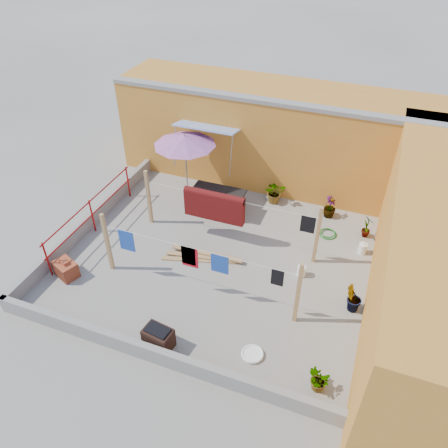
{
  "coord_description": "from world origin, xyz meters",
  "views": [
    {
      "loc": [
        3.37,
        -8.35,
        8.14
      ],
      "look_at": [
        0.07,
        0.3,
        0.98
      ],
      "focal_mm": 35.0,
      "sensor_mm": 36.0,
      "label": 1
    }
  ],
  "objects_px": {
    "green_hose": "(328,233)",
    "plant_back_a": "(275,192)",
    "water_jug_b": "(301,271)",
    "white_basin": "(252,354)",
    "brick_stack": "(66,269)",
    "water_jug_a": "(363,248)",
    "brazier": "(158,338)",
    "outdoor_table": "(218,194)",
    "patio_umbrella": "(185,141)"
  },
  "relations": [
    {
      "from": "white_basin",
      "to": "outdoor_table",
      "type": "bearing_deg",
      "value": 119.57
    },
    {
      "from": "outdoor_table",
      "to": "white_basin",
      "type": "xyz_separation_m",
      "value": [
        2.67,
        -4.71,
        -0.65
      ]
    },
    {
      "from": "brazier",
      "to": "plant_back_a",
      "type": "bearing_deg",
      "value": 82.28
    },
    {
      "from": "green_hose",
      "to": "water_jug_b",
      "type": "bearing_deg",
      "value": -100.17
    },
    {
      "from": "patio_umbrella",
      "to": "water_jug_a",
      "type": "height_order",
      "value": "patio_umbrella"
    },
    {
      "from": "water_jug_b",
      "to": "brick_stack",
      "type": "bearing_deg",
      "value": -159.08
    },
    {
      "from": "plant_back_a",
      "to": "white_basin",
      "type": "bearing_deg",
      "value": -78.88
    },
    {
      "from": "water_jug_b",
      "to": "plant_back_a",
      "type": "xyz_separation_m",
      "value": [
        -1.58,
        3.05,
        0.21
      ]
    },
    {
      "from": "water_jug_b",
      "to": "water_jug_a",
      "type": "bearing_deg",
      "value": 46.92
    },
    {
      "from": "brazier",
      "to": "outdoor_table",
      "type": "bearing_deg",
      "value": 97.09
    },
    {
      "from": "brazier",
      "to": "plant_back_a",
      "type": "xyz_separation_m",
      "value": [
        0.87,
        6.38,
        0.09
      ]
    },
    {
      "from": "white_basin",
      "to": "plant_back_a",
      "type": "height_order",
      "value": "plant_back_a"
    },
    {
      "from": "water_jug_a",
      "to": "white_basin",
      "type": "bearing_deg",
      "value": -112.81
    },
    {
      "from": "patio_umbrella",
      "to": "brick_stack",
      "type": "xyz_separation_m",
      "value": [
        -1.45,
        -4.47,
        -1.84
      ]
    },
    {
      "from": "water_jug_b",
      "to": "green_hose",
      "type": "distance_m",
      "value": 2.0
    },
    {
      "from": "brick_stack",
      "to": "green_hose",
      "type": "height_order",
      "value": "brick_stack"
    },
    {
      "from": "brazier",
      "to": "water_jug_a",
      "type": "height_order",
      "value": "brazier"
    },
    {
      "from": "brick_stack",
      "to": "water_jug_b",
      "type": "xyz_separation_m",
      "value": [
        5.77,
        2.2,
        -0.07
      ]
    },
    {
      "from": "water_jug_a",
      "to": "brick_stack",
      "type": "bearing_deg",
      "value": -152.71
    },
    {
      "from": "brazier",
      "to": "white_basin",
      "type": "height_order",
      "value": "brazier"
    },
    {
      "from": "green_hose",
      "to": "plant_back_a",
      "type": "height_order",
      "value": "plant_back_a"
    },
    {
      "from": "patio_umbrella",
      "to": "green_hose",
      "type": "relative_size",
      "value": 4.35
    },
    {
      "from": "water_jug_a",
      "to": "plant_back_a",
      "type": "relative_size",
      "value": 0.48
    },
    {
      "from": "brick_stack",
      "to": "plant_back_a",
      "type": "height_order",
      "value": "plant_back_a"
    },
    {
      "from": "white_basin",
      "to": "water_jug_b",
      "type": "bearing_deg",
      "value": 81.43
    },
    {
      "from": "white_basin",
      "to": "green_hose",
      "type": "distance_m",
      "value": 4.87
    },
    {
      "from": "green_hose",
      "to": "patio_umbrella",
      "type": "bearing_deg",
      "value": 176.35
    },
    {
      "from": "patio_umbrella",
      "to": "water_jug_b",
      "type": "height_order",
      "value": "patio_umbrella"
    },
    {
      "from": "brick_stack",
      "to": "water_jug_a",
      "type": "relative_size",
      "value": 2.0
    },
    {
      "from": "outdoor_table",
      "to": "water_jug_a",
      "type": "relative_size",
      "value": 4.57
    },
    {
      "from": "brick_stack",
      "to": "green_hose",
      "type": "relative_size",
      "value": 1.36
    },
    {
      "from": "water_jug_b",
      "to": "green_hose",
      "type": "height_order",
      "value": "water_jug_b"
    },
    {
      "from": "water_jug_b",
      "to": "white_basin",
      "type": "bearing_deg",
      "value": -98.57
    },
    {
      "from": "brazier",
      "to": "water_jug_a",
      "type": "xyz_separation_m",
      "value": [
        3.84,
        4.83,
        -0.12
      ]
    },
    {
      "from": "brick_stack",
      "to": "plant_back_a",
      "type": "bearing_deg",
      "value": 51.46
    },
    {
      "from": "brick_stack",
      "to": "plant_back_a",
      "type": "xyz_separation_m",
      "value": [
        4.18,
        5.25,
        0.15
      ]
    },
    {
      "from": "brick_stack",
      "to": "water_jug_a",
      "type": "distance_m",
      "value": 8.06
    },
    {
      "from": "water_jug_b",
      "to": "outdoor_table",
      "type": "bearing_deg",
      "value": 148.92
    },
    {
      "from": "outdoor_table",
      "to": "water_jug_b",
      "type": "xyz_separation_m",
      "value": [
        3.1,
        -1.87,
        -0.54
      ]
    },
    {
      "from": "water_jug_b",
      "to": "plant_back_a",
      "type": "height_order",
      "value": "plant_back_a"
    },
    {
      "from": "brick_stack",
      "to": "brazier",
      "type": "xyz_separation_m",
      "value": [
        3.32,
        -1.13,
        0.05
      ]
    },
    {
      "from": "plant_back_a",
      "to": "brazier",
      "type": "bearing_deg",
      "value": -97.72
    },
    {
      "from": "white_basin",
      "to": "plant_back_a",
      "type": "distance_m",
      "value": 6.01
    },
    {
      "from": "patio_umbrella",
      "to": "plant_back_a",
      "type": "xyz_separation_m",
      "value": [
        2.73,
        0.78,
        -1.7
      ]
    },
    {
      "from": "patio_umbrella",
      "to": "brazier",
      "type": "bearing_deg",
      "value": -71.57
    },
    {
      "from": "patio_umbrella",
      "to": "white_basin",
      "type": "distance_m",
      "value": 6.73
    },
    {
      "from": "water_jug_a",
      "to": "plant_back_a",
      "type": "xyz_separation_m",
      "value": [
        -2.98,
        1.56,
        0.21
      ]
    },
    {
      "from": "water_jug_a",
      "to": "plant_back_a",
      "type": "bearing_deg",
      "value": 152.4
    },
    {
      "from": "white_basin",
      "to": "water_jug_a",
      "type": "relative_size",
      "value": 1.37
    },
    {
      "from": "water_jug_a",
      "to": "plant_back_a",
      "type": "height_order",
      "value": "plant_back_a"
    }
  ]
}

